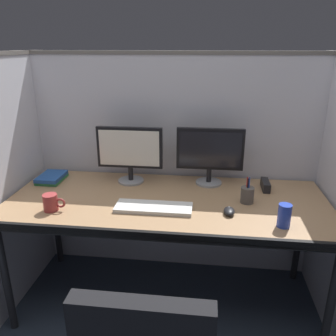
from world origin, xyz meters
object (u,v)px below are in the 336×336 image
object	(u,v)px
desk	(167,208)
coffee_mug	(51,202)
monitor_left	(130,151)
red_stapler	(265,185)
book_stack	(52,178)
computer_mouse	(229,211)
pen_cup	(247,195)
monitor_right	(210,153)
soda_can	(284,216)
keyboard_main	(154,208)

from	to	relation	value
desk	coffee_mug	bearing A→B (deg)	-161.42
monitor_left	red_stapler	bearing A→B (deg)	-1.40
monitor_left	book_stack	xyz separation A→B (m)	(-0.54, -0.05, -0.19)
book_stack	monitor_left	bearing A→B (deg)	5.06
red_stapler	coffee_mug	size ratio (longest dim) A/B	1.19
computer_mouse	pen_cup	world-z (taller)	pen_cup
book_stack	monitor_right	bearing A→B (deg)	4.13
soda_can	coffee_mug	size ratio (longest dim) A/B	0.97
computer_mouse	soda_can	world-z (taller)	soda_can
monitor_right	soda_can	world-z (taller)	monitor_right
monitor_right	coffee_mug	size ratio (longest dim) A/B	3.41
keyboard_main	pen_cup	xyz separation A→B (m)	(0.53, 0.15, 0.04)
monitor_left	red_stapler	size ratio (longest dim) A/B	2.87
desk	book_stack	world-z (taller)	book_stack
desk	soda_can	world-z (taller)	soda_can
soda_can	desk	bearing A→B (deg)	158.89
monitor_right	red_stapler	xyz separation A→B (m)	(0.36, -0.05, -0.19)
red_stapler	pen_cup	bearing A→B (deg)	-122.30
red_stapler	book_stack	world-z (taller)	red_stapler
red_stapler	desk	bearing A→B (deg)	-158.54
monitor_left	pen_cup	world-z (taller)	monitor_left
keyboard_main	coffee_mug	bearing A→B (deg)	-172.01
keyboard_main	soda_can	bearing A→B (deg)	-9.30
computer_mouse	coffee_mug	size ratio (longest dim) A/B	0.76
monitor_right	book_stack	world-z (taller)	monitor_right
monitor_right	book_stack	distance (m)	1.08
monitor_left	monitor_right	world-z (taller)	same
monitor_right	keyboard_main	xyz separation A→B (m)	(-0.30, -0.42, -0.20)
desk	pen_cup	bearing A→B (deg)	2.77
red_stapler	coffee_mug	world-z (taller)	coffee_mug
monitor_right	red_stapler	bearing A→B (deg)	-7.97
computer_mouse	keyboard_main	bearing A→B (deg)	179.01
monitor_left	computer_mouse	world-z (taller)	monitor_left
desk	monitor_left	xyz separation A→B (m)	(-0.27, 0.26, 0.27)
soda_can	book_stack	world-z (taller)	soda_can
keyboard_main	coffee_mug	xyz separation A→B (m)	(-0.56, -0.08, 0.04)
pen_cup	book_stack	distance (m)	1.29
keyboard_main	soda_can	distance (m)	0.69
monitor_right	coffee_mug	distance (m)	1.01
desk	computer_mouse	bearing A→B (deg)	-20.83
computer_mouse	red_stapler	xyz separation A→B (m)	(0.24, 0.37, 0.01)
keyboard_main	pen_cup	size ratio (longest dim) A/B	2.70
keyboard_main	computer_mouse	bearing A→B (deg)	-0.99
monitor_right	pen_cup	bearing A→B (deg)	-49.90
desk	coffee_mug	size ratio (longest dim) A/B	15.08
soda_can	coffee_mug	distance (m)	1.24
soda_can	pen_cup	distance (m)	0.31
soda_can	pen_cup	world-z (taller)	pen_cup
coffee_mug	pen_cup	world-z (taller)	pen_cup
book_stack	soda_can	bearing A→B (deg)	-17.50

